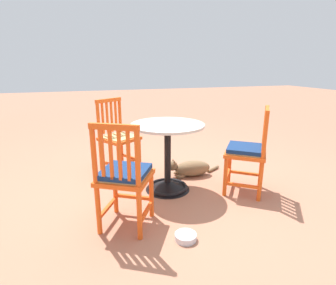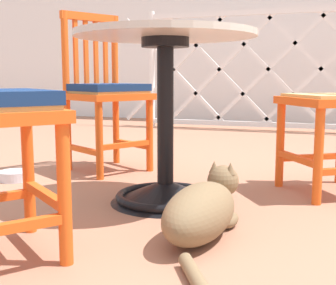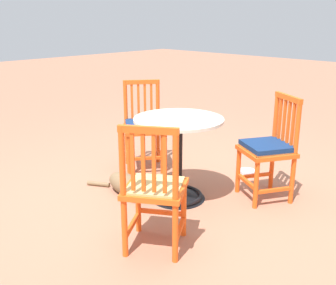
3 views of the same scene
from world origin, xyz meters
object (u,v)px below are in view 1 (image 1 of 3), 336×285
(orange_chair_tucked_in, at_px, (118,138))
(tabby_cat, at_px, (189,168))
(orange_chair_facing_out, at_px, (124,177))
(pet_water_bowl, at_px, (186,237))
(orange_chair_at_corner, at_px, (248,152))
(cafe_table, at_px, (168,165))

(orange_chair_tucked_in, height_order, tabby_cat, orange_chair_tucked_in)
(orange_chair_facing_out, height_order, pet_water_bowl, orange_chair_facing_out)
(orange_chair_facing_out, distance_m, orange_chair_tucked_in, 1.26)
(orange_chair_at_corner, height_order, pet_water_bowl, orange_chair_at_corner)
(cafe_table, distance_m, pet_water_bowl, 0.94)
(orange_chair_at_corner, bearing_deg, cafe_table, 68.59)
(pet_water_bowl, bearing_deg, tabby_cat, -23.35)
(tabby_cat, distance_m, pet_water_bowl, 1.27)
(cafe_table, xyz_separation_m, orange_chair_facing_out, (-0.56, 0.54, 0.16))
(orange_chair_at_corner, bearing_deg, tabby_cat, 35.41)
(pet_water_bowl, bearing_deg, orange_chair_tucked_in, 10.36)
(orange_chair_at_corner, bearing_deg, orange_chair_facing_out, 100.95)
(orange_chair_at_corner, bearing_deg, pet_water_bowl, 122.99)
(orange_chair_at_corner, bearing_deg, orange_chair_tucked_in, 50.10)
(orange_chair_at_corner, distance_m, pet_water_bowl, 1.16)
(cafe_table, relative_size, pet_water_bowl, 4.47)
(orange_chair_facing_out, bearing_deg, orange_chair_at_corner, -79.05)
(cafe_table, bearing_deg, orange_chair_at_corner, -111.41)
(orange_chair_at_corner, xyz_separation_m, orange_chair_tucked_in, (1.00, 1.20, -0.01))
(cafe_table, xyz_separation_m, pet_water_bowl, (-0.89, 0.14, -0.26))
(orange_chair_at_corner, relative_size, orange_chair_tucked_in, 1.00)
(orange_chair_tucked_in, bearing_deg, orange_chair_facing_out, 174.70)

